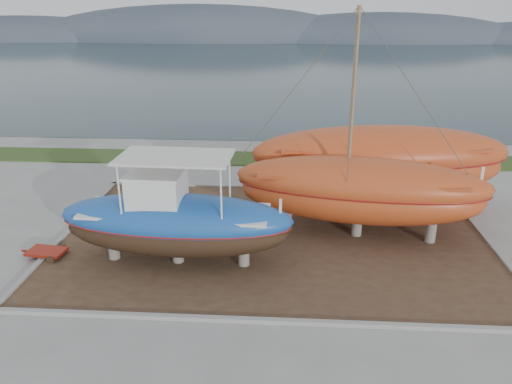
# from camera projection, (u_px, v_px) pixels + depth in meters

# --- Properties ---
(ground) EXTENTS (140.00, 140.00, 0.00)m
(ground) POSITION_uv_depth(u_px,v_px,m) (271.00, 288.00, 17.88)
(ground) COLOR gray
(ground) RESTS_ON ground
(dirt_patch) EXTENTS (18.00, 12.00, 0.06)m
(dirt_patch) POSITION_uv_depth(u_px,v_px,m) (274.00, 238.00, 21.60)
(dirt_patch) COLOR #422D1E
(dirt_patch) RESTS_ON ground
(curb_frame) EXTENTS (18.60, 12.60, 0.15)m
(curb_frame) POSITION_uv_depth(u_px,v_px,m) (274.00, 237.00, 21.58)
(curb_frame) COLOR gray
(curb_frame) RESTS_ON ground
(grass_strip) EXTENTS (44.00, 3.00, 0.08)m
(grass_strip) POSITION_uv_depth(u_px,v_px,m) (279.00, 159.00, 32.31)
(grass_strip) COLOR #284219
(grass_strip) RESTS_ON ground
(sea) EXTENTS (260.00, 100.00, 0.04)m
(sea) POSITION_uv_depth(u_px,v_px,m) (286.00, 63.00, 83.11)
(sea) COLOR #1A2F34
(sea) RESTS_ON ground
(mountain_ridge) EXTENTS (200.00, 36.00, 20.00)m
(mountain_ridge) POSITION_uv_depth(u_px,v_px,m) (288.00, 39.00, 134.36)
(mountain_ridge) COLOR #333D49
(mountain_ridge) RESTS_ON ground
(blue_caique) EXTENTS (9.09, 3.16, 4.32)m
(blue_caique) POSITION_uv_depth(u_px,v_px,m) (175.00, 210.00, 18.83)
(blue_caique) COLOR #1A50A3
(blue_caique) RESTS_ON dirt_patch
(white_dinghy) EXTENTS (4.73, 3.19, 1.33)m
(white_dinghy) POSITION_uv_depth(u_px,v_px,m) (164.00, 214.00, 22.27)
(white_dinghy) COLOR silver
(white_dinghy) RESTS_ON dirt_patch
(orange_sailboat) EXTENTS (10.99, 4.59, 9.42)m
(orange_sailboat) POSITION_uv_depth(u_px,v_px,m) (364.00, 130.00, 20.11)
(orange_sailboat) COLOR #AA401A
(orange_sailboat) RESTS_ON dirt_patch
(orange_bare_hull) EXTENTS (12.50, 4.71, 4.01)m
(orange_bare_hull) POSITION_uv_depth(u_px,v_px,m) (379.00, 169.00, 23.91)
(orange_bare_hull) COLOR #AA401A
(orange_bare_hull) RESTS_ON dirt_patch
(red_trailer) EXTENTS (2.30, 1.34, 0.31)m
(red_trailer) POSITION_uv_depth(u_px,v_px,m) (47.00, 254.00, 19.97)
(red_trailer) COLOR maroon
(red_trailer) RESTS_ON ground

